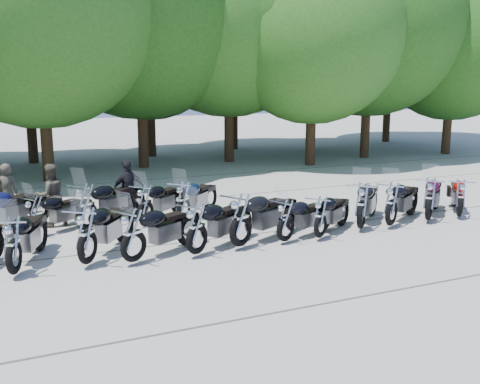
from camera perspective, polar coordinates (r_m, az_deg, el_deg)
name	(u,v)px	position (r m, az deg, el deg)	size (l,w,h in m)	color
ground	(267,252)	(12.61, 2.77, -6.15)	(90.00, 90.00, 0.00)	#A7A197
tree_3	(38,6)	(22.19, -19.88, 17.32)	(8.70, 8.70, 10.67)	#3A2614
tree_4	(139,9)	(24.71, -10.27, 17.86)	(9.13, 9.13, 11.20)	#3A2614
tree_5	(228,15)	(26.09, -1.18, 17.55)	(9.04, 9.04, 11.10)	#3A2614
tree_6	(313,31)	(25.22, 7.44, 15.94)	(8.00, 8.00, 9.82)	#3A2614
tree_7	(370,22)	(28.10, 13.07, 16.46)	(8.79, 8.79, 10.79)	#3A2614
tree_8	(453,44)	(30.58, 20.84, 13.87)	(7.53, 7.53, 9.25)	#3A2614
tree_11	(25,39)	(27.26, -21.02, 14.28)	(7.56, 7.56, 9.28)	#3A2614
tree_12	(148,38)	(28.20, -9.31, 15.23)	(7.88, 7.88, 9.67)	#3A2614
tree_13	(234,35)	(30.77, -0.65, 15.63)	(8.31, 8.31, 10.20)	#3A2614
tree_14	(312,40)	(31.34, 7.35, 15.08)	(8.02, 8.02, 9.84)	#3A2614
tree_15	(392,22)	(35.57, 15.15, 16.29)	(9.67, 9.67, 11.86)	#3A2614
motorcycle_1	(13,244)	(11.74, -22.08, -4.89)	(0.73, 2.40, 1.36)	black
motorcycle_2	(87,234)	(11.89, -15.31, -4.12)	(0.76, 2.49, 1.41)	black
motorcycle_3	(133,234)	(11.82, -10.80, -4.19)	(0.72, 2.36, 1.34)	black
motorcycle_4	(197,227)	(12.15, -4.42, -3.56)	(0.72, 2.37, 1.34)	black
motorcycle_5	(241,218)	(12.64, 0.07, -2.70)	(0.78, 2.55, 1.44)	black
motorcycle_6	(286,219)	(13.15, 4.67, -2.77)	(0.64, 2.09, 1.18)	black
motorcycle_7	(321,216)	(13.53, 8.19, -2.38)	(0.65, 2.13, 1.20)	black
motorcycle_8	(362,204)	(14.49, 12.28, -1.20)	(0.76, 2.48, 1.40)	black
motorcycle_9	(392,203)	(14.97, 15.17, -1.04)	(0.73, 2.39, 1.35)	black
motorcycle_10	(430,198)	(15.82, 18.71, -0.54)	(0.74, 2.43, 1.37)	#370721
motorcycle_11	(460,197)	(16.57, 21.47, -0.44)	(0.67, 2.20, 1.24)	#950D05
motorcycle_13	(36,214)	(14.46, -20.03, -2.15)	(0.63, 2.06, 1.16)	black
motorcycle_14	(86,205)	(14.51, -15.36, -1.30)	(0.76, 2.51, 1.42)	black
motorcycle_15	(145,203)	(14.85, -9.61, -1.09)	(0.67, 2.21, 1.25)	black
motorcycle_16	(183,200)	(15.03, -5.78, -0.80)	(0.68, 2.24, 1.27)	black
rider_1	(51,195)	(15.39, -18.67, -0.33)	(0.81, 0.63, 1.66)	brown
rider_2	(128,190)	(15.64, -11.27, 0.23)	(0.97, 0.40, 1.65)	black
rider_3	(7,194)	(15.95, -22.61, -0.22)	(0.60, 0.40, 1.65)	#4F4838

